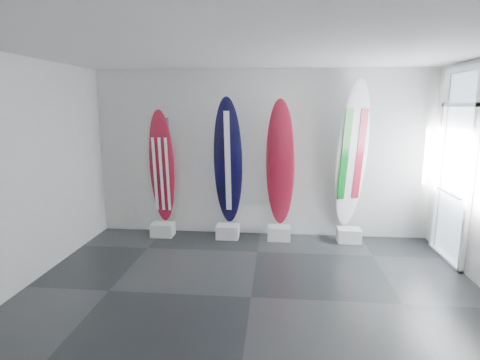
# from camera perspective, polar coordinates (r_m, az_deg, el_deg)

# --- Properties ---
(floor) EXTENTS (6.00, 6.00, 0.00)m
(floor) POSITION_cam_1_polar(r_m,az_deg,el_deg) (5.11, 1.62, -16.79)
(floor) COLOR black
(floor) RESTS_ON ground
(ceiling) EXTENTS (6.00, 6.00, 0.00)m
(ceiling) POSITION_cam_1_polar(r_m,az_deg,el_deg) (4.56, 1.84, 18.79)
(ceiling) COLOR white
(ceiling) RESTS_ON wall_back
(wall_back) EXTENTS (6.00, 0.00, 6.00)m
(wall_back) POSITION_cam_1_polar(r_m,az_deg,el_deg) (7.07, 3.04, 3.82)
(wall_back) COLOR silver
(wall_back) RESTS_ON ground
(wall_front) EXTENTS (6.00, 0.00, 6.00)m
(wall_front) POSITION_cam_1_polar(r_m,az_deg,el_deg) (2.21, -2.56, -12.44)
(wall_front) COLOR silver
(wall_front) RESTS_ON ground
(wall_left) EXTENTS (0.00, 5.00, 5.00)m
(wall_left) POSITION_cam_1_polar(r_m,az_deg,el_deg) (5.65, -30.27, 0.52)
(wall_left) COLOR silver
(wall_left) RESTS_ON ground
(display_block_usa) EXTENTS (0.40, 0.30, 0.24)m
(display_block_usa) POSITION_cam_1_polar(r_m,az_deg,el_deg) (7.36, -11.24, -7.12)
(display_block_usa) COLOR white
(display_block_usa) RESTS_ON floor
(surfboard_usa) EXTENTS (0.48, 0.28, 2.07)m
(surfboard_usa) POSITION_cam_1_polar(r_m,az_deg,el_deg) (7.18, -11.35, 1.88)
(surfboard_usa) COLOR maroon
(surfboard_usa) RESTS_ON display_block_usa
(display_block_navy) EXTENTS (0.40, 0.30, 0.24)m
(display_block_navy) POSITION_cam_1_polar(r_m,az_deg,el_deg) (7.11, -1.81, -7.55)
(display_block_navy) COLOR white
(display_block_navy) RESTS_ON floor
(surfboard_navy) EXTENTS (0.54, 0.35, 2.29)m
(surfboard_navy) POSITION_cam_1_polar(r_m,az_deg,el_deg) (6.92, -1.77, 2.66)
(surfboard_navy) COLOR black
(surfboard_navy) RESTS_ON display_block_navy
(display_block_swiss) EXTENTS (0.40, 0.30, 0.24)m
(display_block_swiss) POSITION_cam_1_polar(r_m,az_deg,el_deg) (7.06, 5.72, -7.74)
(display_block_swiss) COLOR white
(display_block_swiss) RESTS_ON floor
(surfboard_swiss) EXTENTS (0.55, 0.36, 2.25)m
(surfboard_swiss) POSITION_cam_1_polar(r_m,az_deg,el_deg) (6.87, 5.92, 2.40)
(surfboard_swiss) COLOR maroon
(surfboard_swiss) RESTS_ON display_block_swiss
(display_block_italy) EXTENTS (0.40, 0.30, 0.24)m
(display_block_italy) POSITION_cam_1_polar(r_m,az_deg,el_deg) (7.18, 15.63, -7.79)
(display_block_italy) COLOR white
(display_block_italy) RESTS_ON floor
(surfboard_italy) EXTENTS (0.68, 0.55, 2.58)m
(surfboard_italy) POSITION_cam_1_polar(r_m,az_deg,el_deg) (6.97, 16.08, 3.50)
(surfboard_italy) COLOR white
(surfboard_italy) RESTS_ON display_block_italy
(wall_outlet) EXTENTS (0.09, 0.02, 0.13)m
(wall_outlet) POSITION_cam_1_polar(r_m,az_deg,el_deg) (7.78, -15.46, -4.56)
(wall_outlet) COLOR silver
(wall_outlet) RESTS_ON wall_back
(glass_door) EXTENTS (0.12, 1.16, 2.85)m
(glass_door) POSITION_cam_1_polar(r_m,az_deg,el_deg) (6.70, 28.96, 1.40)
(glass_door) COLOR white
(glass_door) RESTS_ON floor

